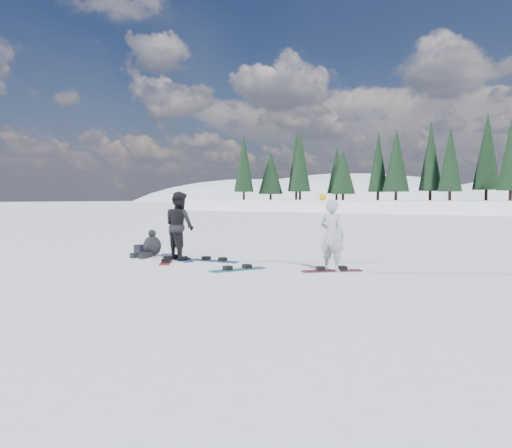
{
  "coord_description": "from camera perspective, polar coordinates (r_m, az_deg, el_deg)",
  "views": [
    {
      "loc": [
        5.93,
        -9.72,
        1.82
      ],
      "look_at": [
        -1.57,
        1.74,
        1.1
      ],
      "focal_mm": 35.0,
      "sensor_mm": 36.0,
      "label": 1
    }
  ],
  "objects": [
    {
      "name": "gear_bag",
      "position": [
        16.49,
        -13.0,
        -2.88
      ],
      "size": [
        0.52,
        0.42,
        0.3
      ],
      "primitive_type": "cube",
      "rotation": [
        0.0,
        0.0,
        -0.31
      ],
      "color": "black",
      "rests_on": "ground"
    },
    {
      "name": "snowboarder_woman",
      "position": [
        12.41,
        8.66,
        -1.27
      ],
      "size": [
        0.68,
        0.47,
        1.93
      ],
      "rotation": [
        0.0,
        0.0,
        3.07
      ],
      "color": "#AEAEB3",
      "rests_on": "ground"
    },
    {
      "name": "seated_rider",
      "position": [
        15.8,
        -11.91,
        -2.5
      ],
      "size": [
        0.65,
        1.01,
        0.83
      ],
      "rotation": [
        0.0,
        0.0,
        0.11
      ],
      "color": "black",
      "rests_on": "ground"
    },
    {
      "name": "ground",
      "position": [
        11.53,
        1.8,
        -6.07
      ],
      "size": [
        420.0,
        420.0,
        0.0
      ],
      "primitive_type": "plane",
      "color": "white",
      "rests_on": "ground"
    },
    {
      "name": "snowboarder_man",
      "position": [
        14.78,
        -8.74,
        -0.19
      ],
      "size": [
        1.15,
        1.0,
        2.01
      ],
      "primitive_type": "imported",
      "rotation": [
        0.0,
        0.0,
        2.86
      ],
      "color": "black",
      "rests_on": "ground"
    },
    {
      "name": "snowboard_loose_a",
      "position": [
        12.57,
        -2.13,
        -5.25
      ],
      "size": [
        0.89,
        1.48,
        0.03
      ],
      "primitive_type": "cube",
      "rotation": [
        0.0,
        0.0,
        1.13
      ],
      "color": "teal",
      "rests_on": "ground"
    },
    {
      "name": "snowboard_woman",
      "position": [
        12.51,
        8.64,
        -5.32
      ],
      "size": [
        1.29,
        1.22,
        0.03
      ],
      "primitive_type": "cube",
      "rotation": [
        0.0,
        0.0,
        0.75
      ],
      "color": "maroon",
      "rests_on": "ground"
    },
    {
      "name": "snowboard_loose_c",
      "position": [
        14.35,
        -4.77,
        -4.23
      ],
      "size": [
        1.52,
        0.4,
        0.03
      ],
      "primitive_type": "cube",
      "rotation": [
        0.0,
        0.0,
        0.08
      ],
      "color": "#194B8A",
      "rests_on": "ground"
    },
    {
      "name": "snowboard_man",
      "position": [
        14.87,
        -8.71,
        -4.0
      ],
      "size": [
        1.46,
        0.94,
        0.03
      ],
      "primitive_type": "cube",
      "rotation": [
        0.0,
        0.0,
        -0.48
      ],
      "color": "navy",
      "rests_on": "ground"
    },
    {
      "name": "snowboard_loose_b",
      "position": [
        14.39,
        -10.17,
        -4.25
      ],
      "size": [
        1.14,
        1.36,
        0.03
      ],
      "primitive_type": "cube",
      "rotation": [
        0.0,
        0.0,
        -0.91
      ],
      "color": "maroon",
      "rests_on": "ground"
    }
  ]
}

